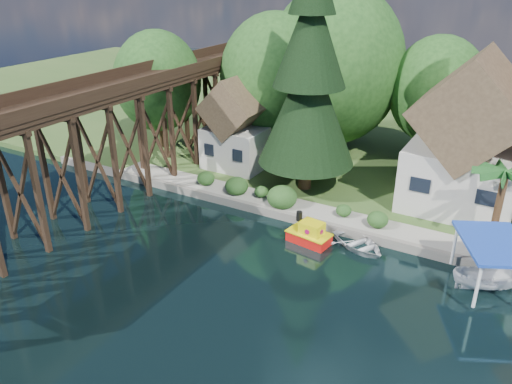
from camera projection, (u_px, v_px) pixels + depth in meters
ground at (272, 292)px, 27.65m from camera, size 140.00×140.00×0.00m
bank at (419, 128)px, 54.39m from camera, size 140.00×52.00×0.50m
seawall at (386, 242)px, 32.03m from camera, size 60.00×0.40×0.62m
promenade at (422, 238)px, 32.07m from camera, size 50.00×2.60×0.06m
trestle_bridge at (115, 131)px, 36.73m from camera, size 4.12×44.18×9.30m
house_left at (468, 143)px, 34.99m from camera, size 7.64×8.64×11.02m
shed at (239, 128)px, 42.47m from camera, size 5.09×5.40×7.85m
bg_trees at (406, 88)px, 40.95m from camera, size 49.90×13.30×10.57m
shrubs at (276, 194)px, 36.52m from camera, size 15.76×2.47×1.70m
conifer at (309, 78)px, 35.76m from camera, size 7.29×7.29×17.94m
palm_tree at (505, 176)px, 29.68m from camera, size 4.32×4.32×5.23m
tugboat at (310, 234)px, 32.30m from camera, size 3.00×1.93×2.03m
boat_white_a at (359, 242)px, 31.79m from camera, size 4.81×4.34×0.82m
boat_canopy at (489, 270)px, 27.31m from camera, size 4.98×5.69×3.06m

